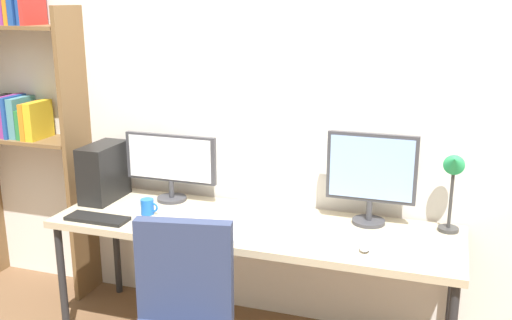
% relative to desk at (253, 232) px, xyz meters
% --- Properties ---
extents(wall_back, '(4.64, 0.10, 2.60)m').
position_rel_desk_xyz_m(wall_back, '(0.00, 0.42, 0.61)').
color(wall_back, silver).
rests_on(wall_back, ground_plane).
extents(desk, '(2.24, 0.68, 0.74)m').
position_rel_desk_xyz_m(desk, '(0.00, 0.00, 0.00)').
color(desk, tan).
rests_on(desk, ground_plane).
extents(bookshelf, '(0.83, 0.28, 2.07)m').
position_rel_desk_xyz_m(bookshelf, '(-1.72, 0.23, 0.63)').
color(bookshelf, brown).
rests_on(bookshelf, ground_plane).
extents(monitor_left, '(0.58, 0.18, 0.41)m').
position_rel_desk_xyz_m(monitor_left, '(-0.60, 0.21, 0.29)').
color(monitor_left, '#38383D').
rests_on(monitor_left, desk).
extents(monitor_right, '(0.48, 0.18, 0.51)m').
position_rel_desk_xyz_m(monitor_right, '(0.60, 0.21, 0.34)').
color(monitor_right, '#38383D').
rests_on(monitor_right, desk).
extents(pc_tower, '(0.17, 0.34, 0.35)m').
position_rel_desk_xyz_m(pc_tower, '(-1.00, 0.10, 0.22)').
color(pc_tower, black).
rests_on(pc_tower, desk).
extents(desk_lamp, '(0.11, 0.15, 0.46)m').
position_rel_desk_xyz_m(desk_lamp, '(1.02, 0.21, 0.36)').
color(desk_lamp, '#333333').
rests_on(desk_lamp, desk).
extents(keyboard_left, '(0.35, 0.13, 0.02)m').
position_rel_desk_xyz_m(keyboard_left, '(-0.84, -0.23, 0.06)').
color(keyboard_left, black).
rests_on(keyboard_left, desk).
extents(keyboard_center, '(0.38, 0.13, 0.02)m').
position_rel_desk_xyz_m(keyboard_center, '(0.00, -0.23, 0.06)').
color(keyboard_center, silver).
rests_on(keyboard_center, desk).
extents(keyboard_right, '(0.35, 0.13, 0.02)m').
position_rel_desk_xyz_m(keyboard_right, '(0.84, -0.23, 0.06)').
color(keyboard_right, silver).
rests_on(keyboard_right, desk).
extents(computer_mouse, '(0.06, 0.10, 0.03)m').
position_rel_desk_xyz_m(computer_mouse, '(0.64, -0.16, 0.07)').
color(computer_mouse, silver).
rests_on(computer_mouse, desk).
extents(laptop_closed, '(0.32, 0.23, 0.02)m').
position_rel_desk_xyz_m(laptop_closed, '(-0.11, 0.02, 0.06)').
color(laptop_closed, silver).
rests_on(laptop_closed, desk).
extents(coffee_mug, '(0.11, 0.08, 0.09)m').
position_rel_desk_xyz_m(coffee_mug, '(-0.62, -0.05, 0.10)').
color(coffee_mug, blue).
rests_on(coffee_mug, desk).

